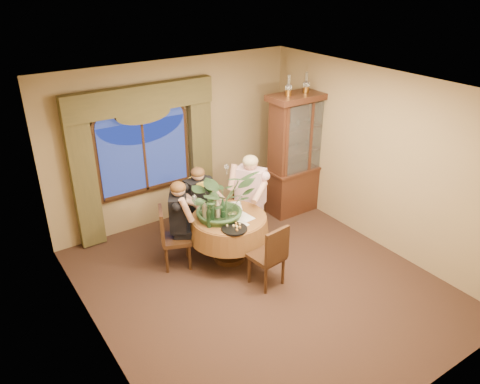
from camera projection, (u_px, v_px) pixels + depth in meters
floor at (260, 283)px, 6.75m from camera, size 5.00×5.00×0.00m
wall_back at (175, 142)px, 7.99m from camera, size 4.50×0.00×4.50m
wall_right at (378, 160)px, 7.27m from camera, size 0.00×5.00×5.00m
ceiling at (264, 91)px, 5.51m from camera, size 5.00×5.00×0.00m
window at (144, 156)px, 7.68m from camera, size 1.62×0.10×1.32m
arched_transom at (140, 110)px, 7.33m from camera, size 1.60×0.06×0.44m
drapery_left at (84, 179)px, 7.17m from camera, size 0.38×0.14×2.32m
drapery_right at (201, 151)px, 8.21m from camera, size 0.38×0.14×2.32m
swag_valance at (141, 99)px, 7.19m from camera, size 2.45×0.16×0.42m
dining_table at (229, 238)px, 7.15m from camera, size 1.56×1.56×0.75m
china_cabinet at (302, 153)px, 8.36m from camera, size 1.36×0.54×2.19m
oil_lamp_left at (289, 85)px, 7.61m from camera, size 0.11×0.11×0.34m
oil_lamp_center at (306, 82)px, 7.80m from camera, size 0.11×0.11×0.34m
oil_lamp_right at (323, 80)px, 8.00m from camera, size 0.11×0.11×0.34m
chair_right at (242, 207)px, 7.83m from camera, size 0.59×0.59×0.96m
chair_back_right at (194, 212)px, 7.66m from camera, size 0.49×0.49×0.96m
chair_back at (176, 238)px, 6.96m from camera, size 0.55×0.55×0.96m
chair_front_left at (267, 255)px, 6.55m from camera, size 0.47×0.47×0.96m
person_pink at (250, 197)px, 7.62m from camera, size 0.68×0.69×1.46m
person_back at (179, 222)px, 6.98m from camera, size 0.62×0.64×1.34m
person_scarf at (198, 204)px, 7.55m from camera, size 0.52×0.48×1.30m
stoneware_vase at (221, 206)px, 6.98m from camera, size 0.15×0.15×0.28m
centerpiece_plant at (220, 176)px, 6.72m from camera, size 1.04×1.15×0.90m
olive_bowl at (234, 216)px, 6.95m from camera, size 0.17×0.17×0.05m
cheese_platter at (234, 229)px, 6.63m from camera, size 0.37×0.37×0.02m
wine_bottle_0 at (205, 211)px, 6.80m from camera, size 0.07×0.07×0.33m
wine_bottle_1 at (223, 209)px, 6.84m from camera, size 0.07×0.07×0.33m
wine_bottle_2 at (211, 207)px, 6.90m from camera, size 0.07×0.07×0.33m
wine_bottle_3 at (209, 217)px, 6.63m from camera, size 0.07×0.07×0.33m
wine_bottle_4 at (212, 212)px, 6.76m from camera, size 0.07×0.07×0.33m
wine_bottle_5 at (217, 210)px, 6.83m from camera, size 0.07×0.07×0.33m
tasting_paper_0 at (244, 217)px, 6.96m from camera, size 0.24×0.32×0.00m
tasting_paper_1 at (235, 206)px, 7.28m from camera, size 0.32×0.36×0.00m
tasting_paper_2 at (237, 224)px, 6.78m from camera, size 0.26×0.34×0.00m
wine_glass_person_pink at (241, 200)px, 7.27m from camera, size 0.07×0.07×0.18m
wine_glass_person_back at (202, 212)px, 6.93m from camera, size 0.07×0.07×0.18m
wine_glass_person_scarf at (212, 202)px, 7.22m from camera, size 0.07×0.07×0.18m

